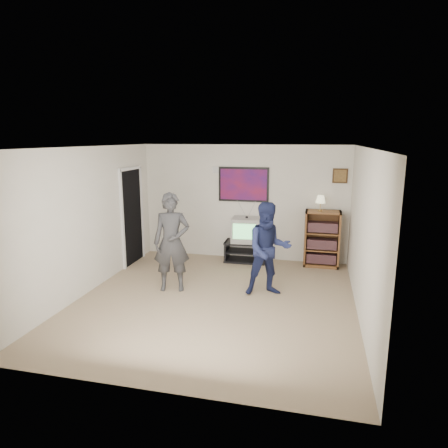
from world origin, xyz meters
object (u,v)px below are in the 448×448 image
at_px(bookshelf, 322,239).
at_px(person_tall, 172,242).
at_px(person_short, 268,249).
at_px(media_stand, 245,251).
at_px(crt_television, 247,230).

xyz_separation_m(bookshelf, person_tall, (-2.56, -1.97, 0.28)).
height_order(person_tall, person_short, person_tall).
xyz_separation_m(media_stand, crt_television, (0.02, 0.00, 0.48)).
distance_m(bookshelf, person_tall, 3.25).
height_order(media_stand, bookshelf, bookshelf).
relative_size(crt_television, person_short, 0.39).
height_order(media_stand, person_tall, person_tall).
distance_m(media_stand, crt_television, 0.48).
distance_m(media_stand, person_tall, 2.24).
bearing_deg(bookshelf, media_stand, -178.21).
xyz_separation_m(media_stand, bookshelf, (1.60, 0.05, 0.37)).
xyz_separation_m(media_stand, person_short, (0.70, -1.75, 0.58)).
bearing_deg(person_short, media_stand, 92.83).
height_order(bookshelf, person_short, person_short).
bearing_deg(person_short, bookshelf, 44.44).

